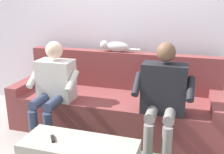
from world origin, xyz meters
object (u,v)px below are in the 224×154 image
(person_left_seated, at_px, (163,93))
(person_right_seated, at_px, (53,85))
(remote_black, at_px, (53,139))
(cat_on_backrest, at_px, (114,46))
(couch, at_px, (115,105))

(person_left_seated, distance_m, person_right_seated, 1.26)
(person_right_seated, height_order, remote_black, person_right_seated)
(person_left_seated, distance_m, remote_black, 1.18)
(person_left_seated, bearing_deg, cat_on_backrest, -43.79)
(person_left_seated, xyz_separation_m, person_right_seated, (1.26, 0.01, -0.03))
(couch, distance_m, person_left_seated, 0.84)
(couch, xyz_separation_m, remote_black, (0.24, 1.16, 0.12))
(couch, relative_size, person_right_seated, 2.23)
(person_left_seated, xyz_separation_m, cat_on_backrest, (0.72, -0.69, 0.33))
(person_left_seated, bearing_deg, person_right_seated, 0.24)
(person_right_seated, bearing_deg, person_left_seated, -179.76)
(couch, distance_m, remote_black, 1.19)
(couch, distance_m, person_right_seated, 0.83)
(couch, height_order, remote_black, couch)
(cat_on_backrest, relative_size, remote_black, 4.85)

